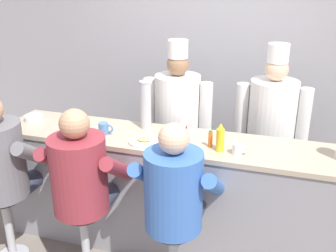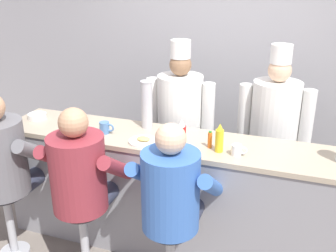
{
  "view_description": "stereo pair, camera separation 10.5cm",
  "coord_description": "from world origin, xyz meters",
  "px_view_note": "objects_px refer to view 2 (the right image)",
  "views": [
    {
      "loc": [
        0.83,
        -2.53,
        2.32
      ],
      "look_at": [
        -0.04,
        0.26,
        1.16
      ],
      "focal_mm": 42.0,
      "sensor_mm": 36.0,
      "label": 1
    },
    {
      "loc": [
        0.93,
        -2.49,
        2.32
      ],
      "look_at": [
        -0.04,
        0.26,
        1.16
      ],
      "focal_mm": 42.0,
      "sensor_mm": 36.0,
      "label": 2
    }
  ],
  "objects_px": {
    "hot_sauce_bottle_orange": "(210,140)",
    "cook_in_whites_near": "(180,121)",
    "breakfast_plate": "(144,141)",
    "coffee_mug_white": "(237,150)",
    "ketchup_bottle_red": "(181,137)",
    "diner_seated_maroon": "(81,175)",
    "cup_stack_steel": "(147,105)",
    "diner_seated_grey": "(3,159)",
    "coffee_mug_blue": "(105,128)",
    "cereal_bowl": "(37,116)",
    "cook_in_whites_far": "(273,129)",
    "diner_seated_blue": "(172,193)",
    "mustard_bottle_yellow": "(219,139)"
  },
  "relations": [
    {
      "from": "diner_seated_grey",
      "to": "cook_in_whites_near",
      "type": "height_order",
      "value": "cook_in_whites_near"
    },
    {
      "from": "ketchup_bottle_red",
      "to": "diner_seated_maroon",
      "type": "relative_size",
      "value": 0.18
    },
    {
      "from": "coffee_mug_white",
      "to": "cook_in_whites_far",
      "type": "height_order",
      "value": "cook_in_whites_far"
    },
    {
      "from": "cereal_bowl",
      "to": "cup_stack_steel",
      "type": "relative_size",
      "value": 0.4
    },
    {
      "from": "cereal_bowl",
      "to": "cook_in_whites_far",
      "type": "height_order",
      "value": "cook_in_whites_far"
    },
    {
      "from": "diner_seated_blue",
      "to": "cook_in_whites_near",
      "type": "relative_size",
      "value": 0.81
    },
    {
      "from": "cereal_bowl",
      "to": "cook_in_whites_far",
      "type": "bearing_deg",
      "value": 18.35
    },
    {
      "from": "hot_sauce_bottle_orange",
      "to": "cook_in_whites_near",
      "type": "height_order",
      "value": "cook_in_whites_near"
    },
    {
      "from": "hot_sauce_bottle_orange",
      "to": "diner_seated_grey",
      "type": "relative_size",
      "value": 0.09
    },
    {
      "from": "cereal_bowl",
      "to": "hot_sauce_bottle_orange",
      "type": "bearing_deg",
      "value": -3.33
    },
    {
      "from": "breakfast_plate",
      "to": "diner_seated_maroon",
      "type": "xyz_separation_m",
      "value": [
        -0.35,
        -0.39,
        -0.17
      ]
    },
    {
      "from": "coffee_mug_white",
      "to": "cup_stack_steel",
      "type": "height_order",
      "value": "cup_stack_steel"
    },
    {
      "from": "hot_sauce_bottle_orange",
      "to": "diner_seated_maroon",
      "type": "relative_size",
      "value": 0.09
    },
    {
      "from": "diner_seated_maroon",
      "to": "cereal_bowl",
      "type": "bearing_deg",
      "value": 144.23
    },
    {
      "from": "hot_sauce_bottle_orange",
      "to": "cup_stack_steel",
      "type": "xyz_separation_m",
      "value": [
        -0.62,
        0.23,
        0.14
      ]
    },
    {
      "from": "ketchup_bottle_red",
      "to": "diner_seated_blue",
      "type": "height_order",
      "value": "diner_seated_blue"
    },
    {
      "from": "diner_seated_grey",
      "to": "diner_seated_blue",
      "type": "distance_m",
      "value": 1.45
    },
    {
      "from": "coffee_mug_blue",
      "to": "diner_seated_blue",
      "type": "height_order",
      "value": "diner_seated_blue"
    },
    {
      "from": "diner_seated_grey",
      "to": "diner_seated_blue",
      "type": "bearing_deg",
      "value": -0.12
    },
    {
      "from": "breakfast_plate",
      "to": "diner_seated_grey",
      "type": "xyz_separation_m",
      "value": [
        -1.08,
        -0.39,
        -0.16
      ]
    },
    {
      "from": "coffee_mug_blue",
      "to": "cup_stack_steel",
      "type": "distance_m",
      "value": 0.41
    },
    {
      "from": "ketchup_bottle_red",
      "to": "cereal_bowl",
      "type": "relative_size",
      "value": 1.54
    },
    {
      "from": "mustard_bottle_yellow",
      "to": "hot_sauce_bottle_orange",
      "type": "xyz_separation_m",
      "value": [
        -0.08,
        0.05,
        -0.04
      ]
    },
    {
      "from": "hot_sauce_bottle_orange",
      "to": "coffee_mug_blue",
      "type": "bearing_deg",
      "value": -179.49
    },
    {
      "from": "ketchup_bottle_red",
      "to": "cup_stack_steel",
      "type": "relative_size",
      "value": 0.62
    },
    {
      "from": "cup_stack_steel",
      "to": "diner_seated_blue",
      "type": "bearing_deg",
      "value": -56.29
    },
    {
      "from": "cereal_bowl",
      "to": "diner_seated_blue",
      "type": "xyz_separation_m",
      "value": [
        1.51,
        -0.57,
        -0.19
      ]
    },
    {
      "from": "mustard_bottle_yellow",
      "to": "breakfast_plate",
      "type": "bearing_deg",
      "value": -176.85
    },
    {
      "from": "ketchup_bottle_red",
      "to": "cereal_bowl",
      "type": "distance_m",
      "value": 1.49
    },
    {
      "from": "cook_in_whites_near",
      "to": "cook_in_whites_far",
      "type": "relative_size",
      "value": 1.0
    },
    {
      "from": "cup_stack_steel",
      "to": "hot_sauce_bottle_orange",
      "type": "bearing_deg",
      "value": -20.71
    },
    {
      "from": "cook_in_whites_near",
      "to": "cook_in_whites_far",
      "type": "height_order",
      "value": "cook_in_whites_near"
    },
    {
      "from": "ketchup_bottle_red",
      "to": "breakfast_plate",
      "type": "height_order",
      "value": "ketchup_bottle_red"
    },
    {
      "from": "coffee_mug_blue",
      "to": "cup_stack_steel",
      "type": "relative_size",
      "value": 0.32
    },
    {
      "from": "breakfast_plate",
      "to": "coffee_mug_white",
      "type": "xyz_separation_m",
      "value": [
        0.74,
        0.01,
        0.03
      ]
    },
    {
      "from": "cook_in_whites_far",
      "to": "cereal_bowl",
      "type": "bearing_deg",
      "value": -161.65
    },
    {
      "from": "breakfast_plate",
      "to": "coffee_mug_blue",
      "type": "xyz_separation_m",
      "value": [
        -0.38,
        0.07,
        0.04
      ]
    },
    {
      "from": "cereal_bowl",
      "to": "diner_seated_grey",
      "type": "height_order",
      "value": "diner_seated_grey"
    },
    {
      "from": "cook_in_whites_far",
      "to": "ketchup_bottle_red",
      "type": "bearing_deg",
      "value": -123.24
    },
    {
      "from": "diner_seated_blue",
      "to": "cook_in_whites_far",
      "type": "distance_m",
      "value": 1.38
    },
    {
      "from": "coffee_mug_blue",
      "to": "diner_seated_grey",
      "type": "distance_m",
      "value": 0.86
    },
    {
      "from": "mustard_bottle_yellow",
      "to": "coffee_mug_blue",
      "type": "height_order",
      "value": "mustard_bottle_yellow"
    },
    {
      "from": "cereal_bowl",
      "to": "coffee_mug_blue",
      "type": "xyz_separation_m",
      "value": [
        0.76,
        -0.1,
        0.03
      ]
    },
    {
      "from": "breakfast_plate",
      "to": "cook_in_whites_far",
      "type": "relative_size",
      "value": 0.14
    },
    {
      "from": "cup_stack_steel",
      "to": "diner_seated_grey",
      "type": "distance_m",
      "value": 1.26
    },
    {
      "from": "diner_seated_grey",
      "to": "cup_stack_steel",
      "type": "bearing_deg",
      "value": 35.53
    },
    {
      "from": "coffee_mug_white",
      "to": "mustard_bottle_yellow",
      "type": "bearing_deg",
      "value": 171.84
    },
    {
      "from": "ketchup_bottle_red",
      "to": "coffee_mug_white",
      "type": "distance_m",
      "value": 0.42
    },
    {
      "from": "cook_in_whites_near",
      "to": "cup_stack_steel",
      "type": "bearing_deg",
      "value": -107.73
    },
    {
      "from": "diner_seated_maroon",
      "to": "cook_in_whites_near",
      "type": "distance_m",
      "value": 1.24
    }
  ]
}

